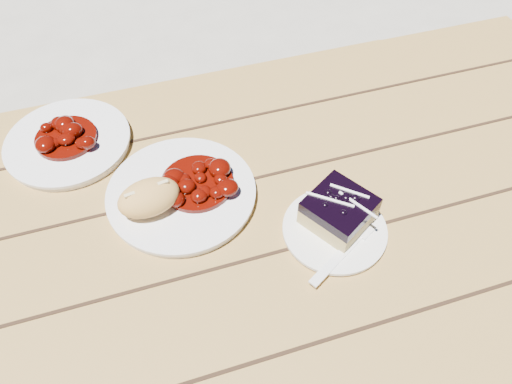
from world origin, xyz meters
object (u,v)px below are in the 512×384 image
object	(u,v)px
bread_roll	(149,198)
second_plate	(68,143)
dessert_plate	(334,230)
main_plate	(182,194)
picnic_table	(143,295)
blueberry_cake	(339,211)

from	to	relation	value
bread_roll	second_plate	distance (m)	0.24
dessert_plate	main_plate	bearing A→B (deg)	146.56
picnic_table	second_plate	size ratio (longest dim) A/B	8.73
picnic_table	blueberry_cake	bearing A→B (deg)	-9.23
main_plate	bread_roll	world-z (taller)	bread_roll
bread_roll	second_plate	xyz separation A→B (m)	(-0.12, 0.21, -0.04)
bread_roll	blueberry_cake	size ratio (longest dim) A/B	0.80
main_plate	bread_roll	distance (m)	0.07
main_plate	dessert_plate	xyz separation A→B (m)	(0.23, -0.15, -0.00)
bread_roll	blueberry_cake	bearing A→B (deg)	-21.42
dessert_plate	bread_roll	bearing A→B (deg)	155.31
picnic_table	blueberry_cake	distance (m)	0.40
blueberry_cake	second_plate	distance (m)	0.53
bread_roll	dessert_plate	world-z (taller)	bread_roll
main_plate	dessert_plate	size ratio (longest dim) A/B	1.52
blueberry_cake	picnic_table	bearing A→B (deg)	139.73
picnic_table	dessert_plate	world-z (taller)	dessert_plate
picnic_table	blueberry_cake	xyz separation A→B (m)	(0.35, -0.06, 0.20)
dessert_plate	blueberry_cake	bearing A→B (deg)	56.31
picnic_table	main_plate	world-z (taller)	main_plate
picnic_table	dessert_plate	xyz separation A→B (m)	(0.34, -0.07, 0.17)
picnic_table	blueberry_cake	world-z (taller)	blueberry_cake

